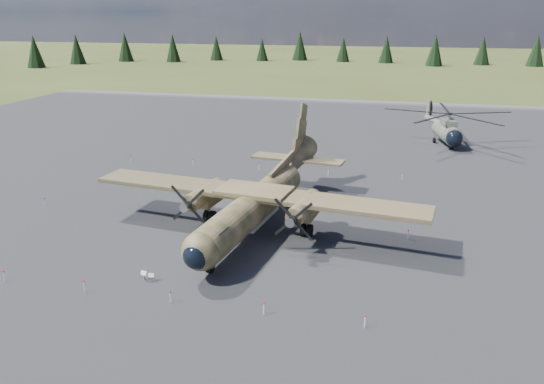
# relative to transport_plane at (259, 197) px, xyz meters

# --- Properties ---
(ground) EXTENTS (500.00, 500.00, 0.00)m
(ground) POSITION_rel_transport_plane_xyz_m (-4.24, 0.21, -2.67)
(ground) COLOR #515B28
(ground) RESTS_ON ground
(apron) EXTENTS (120.00, 120.00, 0.04)m
(apron) POSITION_rel_transport_plane_xyz_m (-4.24, 10.21, -2.67)
(apron) COLOR #59595E
(apron) RESTS_ON ground
(transport_plane) EXTENTS (28.29, 25.55, 9.31)m
(transport_plane) POSITION_rel_transport_plane_xyz_m (0.00, 0.00, 0.00)
(transport_plane) COLOR #414324
(transport_plane) RESTS_ON ground
(helicopter_near) EXTENTS (20.87, 22.24, 4.48)m
(helicopter_near) POSITION_rel_transport_plane_xyz_m (17.48, 34.08, 0.50)
(helicopter_near) COLOR #63685A
(helicopter_near) RESTS_ON ground
(info_placard_left) EXTENTS (0.42, 0.22, 0.63)m
(info_placard_left) POSITION_rel_transport_plane_xyz_m (-4.63, -11.00, -2.26)
(info_placard_left) COLOR gray
(info_placard_left) RESTS_ON ground
(info_placard_right) EXTENTS (0.46, 0.28, 0.68)m
(info_placard_right) POSITION_rel_transport_plane_xyz_m (-5.21, -10.91, -2.22)
(info_placard_right) COLOR gray
(info_placard_right) RESTS_ON ground
(barrier_fence) EXTENTS (33.12, 29.62, 0.85)m
(barrier_fence) POSITION_rel_transport_plane_xyz_m (-4.71, 0.14, -2.17)
(barrier_fence) COLOR white
(barrier_fence) RESTS_ON ground
(treeline) EXTENTS (333.38, 332.12, 11.00)m
(treeline) POSITION_rel_transport_plane_xyz_m (-2.26, 4.08, 2.17)
(treeline) COLOR black
(treeline) RESTS_ON ground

